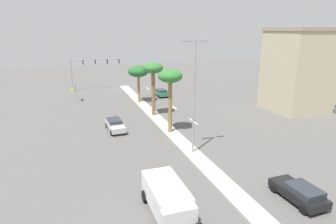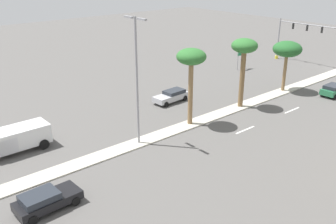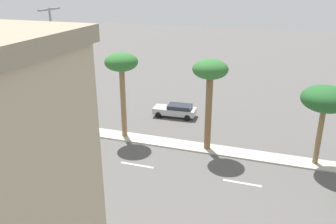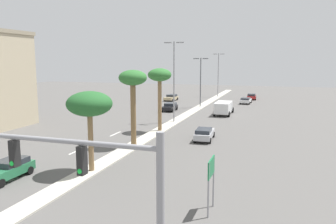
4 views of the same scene
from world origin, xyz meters
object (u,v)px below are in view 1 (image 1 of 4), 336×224
object	(u,v)px
box_truck	(168,199)
palm_tree_right	(138,72)
commercial_building	(298,70)
sedan_silver_right	(115,125)
traffic_signal_gantry	(87,69)
sedan_green_far	(161,92)
palm_tree_trailing	(153,71)
palm_tree_outboard	(170,79)
sedan_black_trailing	(300,192)
directional_road_sign	(76,88)
street_lamp_far	(194,90)

from	to	relation	value
box_truck	palm_tree_right	bearing A→B (deg)	-99.73
commercial_building	sedan_silver_right	xyz separation A→B (m)	(29.02, 1.02, -5.68)
traffic_signal_gantry	sedan_green_far	xyz separation A→B (m)	(-12.87, 11.08, -3.70)
palm_tree_trailing	sedan_silver_right	distance (m)	10.08
palm_tree_outboard	sedan_black_trailing	size ratio (longest dim) A/B	1.76
palm_tree_right	palm_tree_trailing	bearing A→B (deg)	91.12
directional_road_sign	sedan_black_trailing	size ratio (longest dim) A/B	0.73
traffic_signal_gantry	palm_tree_trailing	distance (m)	24.75
palm_tree_trailing	sedan_green_far	bearing A→B (deg)	-112.01
traffic_signal_gantry	directional_road_sign	xyz separation A→B (m)	(2.81, 10.23, -2.06)
street_lamp_far	box_truck	bearing A→B (deg)	57.64
traffic_signal_gantry	directional_road_sign	distance (m)	10.81
traffic_signal_gantry	directional_road_sign	bearing A→B (deg)	74.66
palm_tree_trailing	directional_road_sign	bearing A→B (deg)	-50.75
sedan_silver_right	sedan_green_far	bearing A→B (deg)	-123.79
street_lamp_far	sedan_silver_right	size ratio (longest dim) A/B	2.48
palm_tree_right	box_truck	xyz separation A→B (m)	(5.59, 32.62, -4.21)
sedan_black_trailing	palm_tree_right	bearing A→B (deg)	-82.87
traffic_signal_gantry	palm_tree_right	world-z (taller)	traffic_signal_gantry
sedan_silver_right	street_lamp_far	bearing A→B (deg)	124.06
directional_road_sign	palm_tree_right	distance (m)	11.79
commercial_building	palm_tree_outboard	xyz separation A→B (m)	(22.62, 4.07, 0.36)
sedan_silver_right	box_truck	xyz separation A→B (m)	(-0.75, 18.92, 0.48)
traffic_signal_gantry	box_truck	world-z (taller)	traffic_signal_gantry
street_lamp_far	sedan_black_trailing	xyz separation A→B (m)	(-4.05, 10.76, -5.97)
palm_tree_trailing	sedan_green_far	world-z (taller)	palm_tree_trailing
sedan_green_far	box_truck	world-z (taller)	box_truck
directional_road_sign	box_truck	xyz separation A→B (m)	(-4.95, 36.92, -1.17)
directional_road_sign	sedan_green_far	distance (m)	15.78
directional_road_sign	box_truck	distance (m)	37.27
palm_tree_trailing	traffic_signal_gantry	bearing A→B (deg)	-71.28
palm_tree_right	sedan_black_trailing	xyz separation A→B (m)	(-4.28, 34.19, -4.70)
traffic_signal_gantry	sedan_silver_right	xyz separation A→B (m)	(-1.39, 28.23, -3.72)
directional_road_sign	box_truck	bearing A→B (deg)	97.64
commercial_building	sedan_black_trailing	xyz separation A→B (m)	(18.40, 21.51, -5.69)
commercial_building	palm_tree_outboard	world-z (taller)	commercial_building
directional_road_sign	palm_tree_trailing	bearing A→B (deg)	129.25
palm_tree_outboard	sedan_silver_right	xyz separation A→B (m)	(6.40, -3.04, -6.04)
traffic_signal_gantry	commercial_building	xyz separation A→B (m)	(-30.41, 27.21, 1.96)
palm_tree_trailing	palm_tree_outboard	world-z (taller)	palm_tree_trailing
traffic_signal_gantry	palm_tree_right	bearing A→B (deg)	118.03
palm_tree_right	sedan_silver_right	distance (m)	15.81
traffic_signal_gantry	street_lamp_far	world-z (taller)	street_lamp_far
sedan_black_trailing	palm_tree_outboard	bearing A→B (deg)	-76.39
traffic_signal_gantry	palm_tree_outboard	distance (m)	32.31
palm_tree_outboard	street_lamp_far	size ratio (longest dim) A/B	0.69
palm_tree_right	box_truck	world-z (taller)	palm_tree_right
street_lamp_far	box_truck	size ratio (longest dim) A/B	1.87
commercial_building	palm_tree_right	size ratio (longest dim) A/B	2.00
palm_tree_trailing	box_truck	size ratio (longest dim) A/B	1.28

